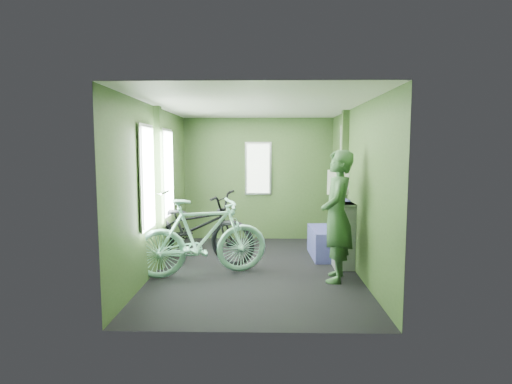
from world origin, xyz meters
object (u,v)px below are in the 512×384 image
bicycle_mint (203,276)px  bicycle_black (193,261)px  passenger (337,216)px  waste_box (343,235)px  bench_seat (329,239)px

bicycle_mint → bicycle_black: bearing=2.3°
passenger → waste_box: passenger is taller
passenger → bicycle_black: bearing=-101.1°
passenger → bench_seat: bearing=-173.0°
bicycle_black → bench_seat: 2.17m
bicycle_black → bench_seat: bench_seat is taller
waste_box → bench_seat: bearing=100.9°
bicycle_black → bicycle_mint: bicycle_mint is taller
bicycle_black → passenger: bearing=-91.5°
waste_box → passenger: bearing=-109.2°
bench_seat → bicycle_black: bearing=-172.9°
bicycle_mint → waste_box: size_ratio=1.91×
bicycle_mint → passenger: size_ratio=1.06×
bicycle_black → waste_box: bearing=-75.9°
bicycle_black → passenger: passenger is taller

